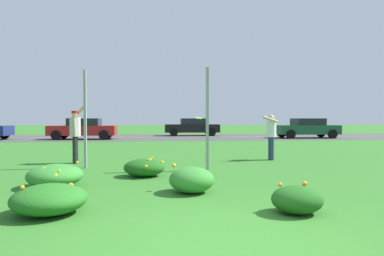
{
  "coord_description": "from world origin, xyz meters",
  "views": [
    {
      "loc": [
        -0.68,
        -3.74,
        1.44
      ],
      "look_at": [
        0.39,
        7.41,
        1.13
      ],
      "focal_mm": 32.01,
      "sensor_mm": 36.0,
      "label": 1
    }
  ],
  "objects": [
    {
      "name": "daylily_clump_front_right",
      "position": [
        -0.05,
        2.84,
        0.25
      ],
      "size": [
        0.88,
        0.85,
        0.55
      ],
      "color": "#337F2D",
      "rests_on": "ground"
    },
    {
      "name": "car_dark_green_leftmost",
      "position": [
        10.16,
        20.53,
        0.74
      ],
      "size": [
        4.5,
        2.0,
        1.45
      ],
      "color": "#194C2D",
      "rests_on": "ground"
    },
    {
      "name": "daylily_clump_front_center",
      "position": [
        -2.33,
        1.57,
        0.22
      ],
      "size": [
        1.12,
        1.1,
        0.46
      ],
      "color": "#23661E",
      "rests_on": "ground"
    },
    {
      "name": "daylily_clump_mid_center",
      "position": [
        -2.86,
        3.66,
        0.24
      ],
      "size": [
        1.14,
        1.2,
        0.53
      ],
      "color": "#337F2D",
      "rests_on": "ground"
    },
    {
      "name": "ground_plane",
      "position": [
        0.0,
        11.32,
        0.0
      ],
      "size": [
        120.0,
        120.0,
        0.0
      ],
      "primitive_type": "plane",
      "color": "#2D6B23"
    },
    {
      "name": "frisbee_lime",
      "position": [
        0.61,
        7.43,
        1.45
      ],
      "size": [
        0.25,
        0.24,
        0.08
      ],
      "color": "#8CD133"
    },
    {
      "name": "daylily_clump_front_left",
      "position": [
        1.4,
        1.24,
        0.21
      ],
      "size": [
        0.78,
        0.69,
        0.47
      ],
      "color": "#1E5619",
      "rests_on": "ground"
    },
    {
      "name": "sign_post_by_roadside",
      "position": [
        0.64,
        5.61,
        1.43
      ],
      "size": [
        0.07,
        0.1,
        2.85
      ],
      "color": "#93969B",
      "rests_on": "ground"
    },
    {
      "name": "person_catcher_white_shirt",
      "position": [
        3.19,
        7.8,
        0.94
      ],
      "size": [
        0.54,
        0.5,
        1.57
      ],
      "color": "silver",
      "rests_on": "ground"
    },
    {
      "name": "car_red_center_right",
      "position": [
        -5.91,
        20.53,
        0.74
      ],
      "size": [
        4.5,
        2.0,
        1.45
      ],
      "color": "maroon",
      "rests_on": "ground"
    },
    {
      "name": "highway_strip",
      "position": [
        0.0,
        22.64,
        0.0
      ],
      "size": [
        120.0,
        9.37,
        0.01
      ],
      "primitive_type": "cube",
      "color": "#424244",
      "rests_on": "ground"
    },
    {
      "name": "daylily_clump_mid_right",
      "position": [
        -1.05,
        4.8,
        0.22
      ],
      "size": [
        1.02,
        0.91,
        0.47
      ],
      "color": "#1E5619",
      "rests_on": "ground"
    },
    {
      "name": "highway_center_stripe",
      "position": [
        0.0,
        22.64,
        0.01
      ],
      "size": [
        120.0,
        0.16,
        0.0
      ],
      "primitive_type": "cube",
      "color": "yellow",
      "rests_on": "ground"
    },
    {
      "name": "person_thrower_red_cap_gray_shirt",
      "position": [
        -3.36,
        7.53,
        1.04
      ],
      "size": [
        0.48,
        0.5,
        1.89
      ],
      "color": "#B2B2B7",
      "rests_on": "ground"
    },
    {
      "name": "sign_post_near_path",
      "position": [
        -2.82,
        6.44,
        1.42
      ],
      "size": [
        0.07,
        0.1,
        2.84
      ],
      "color": "#93969B",
      "rests_on": "ground"
    },
    {
      "name": "car_black_center_left",
      "position": [
        2.06,
        24.75,
        0.74
      ],
      "size": [
        4.5,
        2.0,
        1.45
      ],
      "color": "black",
      "rests_on": "ground"
    }
  ]
}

